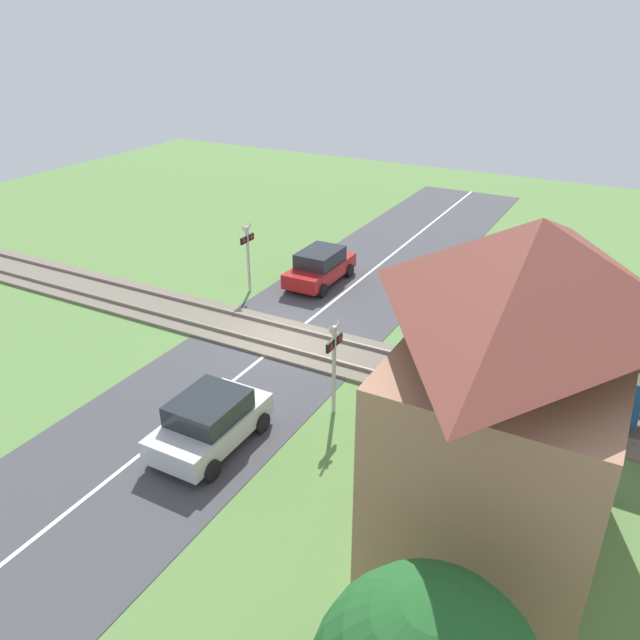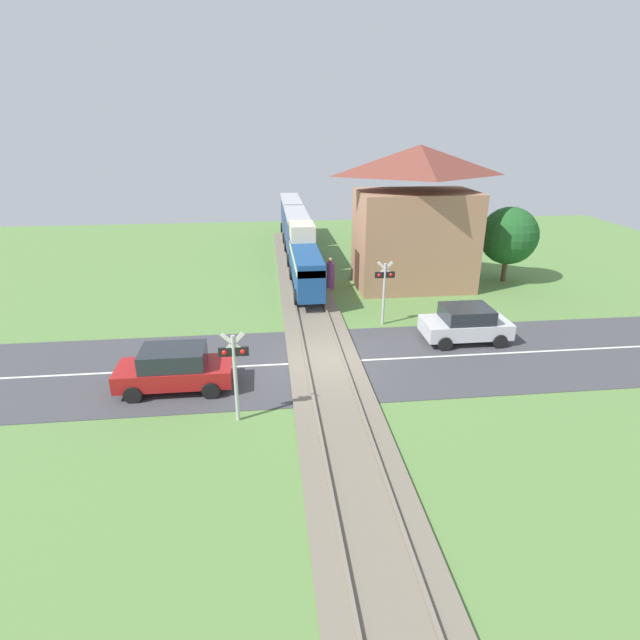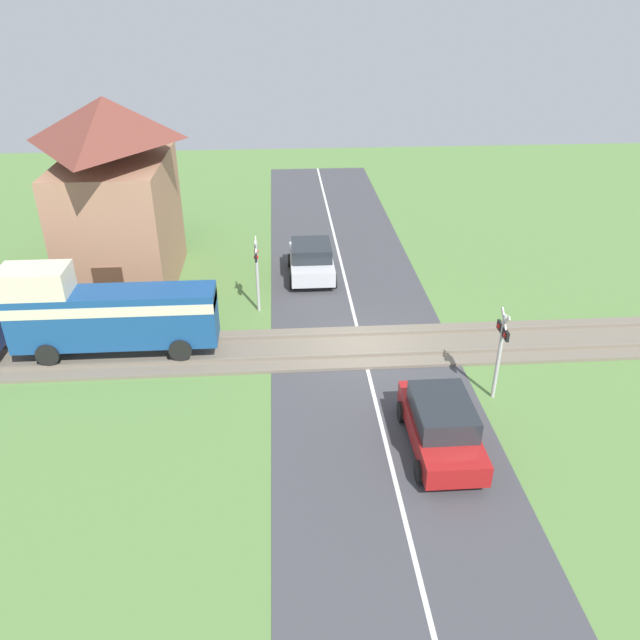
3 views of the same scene
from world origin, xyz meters
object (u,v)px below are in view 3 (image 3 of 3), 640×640
object	(u,v)px
pedestrian_by_station	(103,317)
car_near_crossing	(441,424)
car_far_side	(311,260)
crossing_signal_west_approach	(501,343)
station_building	(118,199)
crossing_signal_east_approach	(257,265)

from	to	relation	value
pedestrian_by_station	car_near_crossing	bearing A→B (deg)	-122.80
car_far_side	pedestrian_by_station	world-z (taller)	pedestrian_by_station
car_near_crossing	pedestrian_by_station	size ratio (longest dim) A/B	2.19
crossing_signal_west_approach	station_building	world-z (taller)	station_building
pedestrian_by_station	crossing_signal_east_approach	bearing A→B (deg)	-72.58
car_near_crossing	crossing_signal_west_approach	distance (m)	3.36
car_far_side	crossing_signal_west_approach	xyz separation A→B (m)	(-9.36, -5.12, 1.13)
crossing_signal_east_approach	station_building	distance (m)	6.51
crossing_signal_west_approach	pedestrian_by_station	size ratio (longest dim) A/B	1.67
car_near_crossing	crossing_signal_east_approach	xyz separation A→B (m)	(8.56, 5.12, 1.13)
car_near_crossing	crossing_signal_west_approach	world-z (taller)	crossing_signal_west_approach
station_building	car_near_crossing	bearing A→B (deg)	-137.19
crossing_signal_west_approach	crossing_signal_east_approach	size ratio (longest dim) A/B	1.00
pedestrian_by_station	station_building	bearing A→B (deg)	0.40
pedestrian_by_station	car_far_side	bearing A→B (deg)	-58.40
crossing_signal_west_approach	car_far_side	bearing A→B (deg)	28.67
car_near_crossing	car_far_side	world-z (taller)	car_near_crossing
crossing_signal_west_approach	pedestrian_by_station	bearing A→B (deg)	70.30
car_far_side	crossing_signal_east_approach	bearing A→B (deg)	143.57
crossing_signal_west_approach	pedestrian_by_station	xyz separation A→B (m)	(4.60, 12.86, -1.11)
car_far_side	crossing_signal_east_approach	size ratio (longest dim) A/B	1.20
crossing_signal_east_approach	pedestrian_by_station	xyz separation A→B (m)	(-1.72, 5.49, -1.11)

